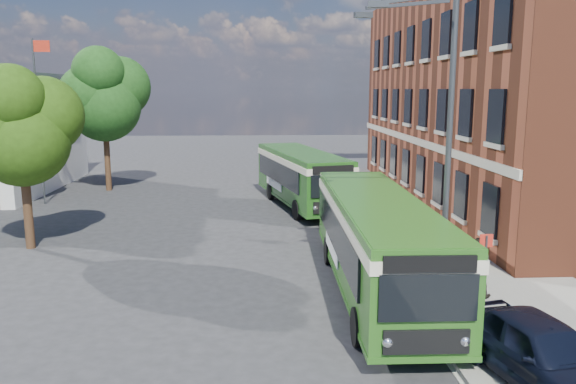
{
  "coord_description": "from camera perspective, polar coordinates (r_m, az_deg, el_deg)",
  "views": [
    {
      "loc": [
        -0.43,
        -18.43,
        6.34
      ],
      "look_at": [
        0.7,
        4.08,
        2.2
      ],
      "focal_mm": 35.0,
      "sensor_mm": 36.0,
      "label": 1
    }
  ],
  "objects": [
    {
      "name": "ground",
      "position": [
        19.5,
        -1.47,
        -8.58
      ],
      "size": [
        120.0,
        120.0,
        0.0
      ],
      "primitive_type": "plane",
      "color": "#29292B",
      "rests_on": "ground"
    },
    {
      "name": "pavement",
      "position": [
        28.16,
        12.52,
        -2.7
      ],
      "size": [
        6.0,
        48.0,
        0.15
      ],
      "primitive_type": "cube",
      "color": "gray",
      "rests_on": "ground"
    },
    {
      "name": "kerb_line",
      "position": [
        27.53,
        6.37,
        -2.96
      ],
      "size": [
        0.12,
        48.0,
        0.01
      ],
      "primitive_type": "cube",
      "color": "beige",
      "rests_on": "ground"
    },
    {
      "name": "brick_office",
      "position": [
        33.68,
        22.91,
        10.67
      ],
      "size": [
        12.1,
        26.0,
        14.2
      ],
      "color": "brown",
      "rests_on": "ground"
    },
    {
      "name": "flagpole",
      "position": [
        33.68,
        -23.97,
        7.14
      ],
      "size": [
        0.95,
        0.1,
        9.0
      ],
      "color": "#3D4143",
      "rests_on": "ground"
    },
    {
      "name": "street_lamp",
      "position": [
        17.32,
        14.9,
        4.92
      ],
      "size": [
        2.96,
        2.38,
        9.0
      ],
      "color": "#3D4143",
      "rests_on": "ground"
    },
    {
      "name": "bus_stop_sign",
      "position": [
        16.19,
        19.31,
        -7.56
      ],
      "size": [
        0.35,
        0.08,
        2.52
      ],
      "color": "#3D4143",
      "rests_on": "ground"
    },
    {
      "name": "bus_front",
      "position": [
        17.84,
        8.99,
        -4.36
      ],
      "size": [
        2.75,
        11.55,
        3.02
      ],
      "color": "#295E1A",
      "rests_on": "ground"
    },
    {
      "name": "bus_rear",
      "position": [
        30.64,
        1.35,
        1.94
      ],
      "size": [
        4.73,
        10.37,
        3.02
      ],
      "color": "#1F5118",
      "rests_on": "ground"
    },
    {
      "name": "parked_car",
      "position": [
        13.37,
        24.36,
        -14.59
      ],
      "size": [
        2.68,
        4.68,
        1.5
      ],
      "primitive_type": "imported",
      "rotation": [
        0.0,
        0.0,
        0.22
      ],
      "color": "black",
      "rests_on": "pavement"
    },
    {
      "name": "pedestrian_a",
      "position": [
        16.97,
        17.39,
        -8.54
      ],
      "size": [
        0.72,
        0.67,
        1.64
      ],
      "primitive_type": "imported",
      "rotation": [
        0.0,
        0.0,
        3.78
      ],
      "color": "black",
      "rests_on": "pavement"
    },
    {
      "name": "pedestrian_b",
      "position": [
        17.99,
        18.66,
        -7.23
      ],
      "size": [
        1.08,
        0.97,
        1.82
      ],
      "primitive_type": "imported",
      "rotation": [
        0.0,
        0.0,
        2.76
      ],
      "color": "black",
      "rests_on": "pavement"
    },
    {
      "name": "tree_left",
      "position": [
        24.27,
        -25.45,
        6.11
      ],
      "size": [
        4.32,
        4.11,
        7.29
      ],
      "color": "#341E13",
      "rests_on": "ground"
    },
    {
      "name": "tree_right",
      "position": [
        36.87,
        -18.15,
        9.43
      ],
      "size": [
        5.27,
        5.01,
        8.9
      ],
      "color": "#341E13",
      "rests_on": "ground"
    }
  ]
}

